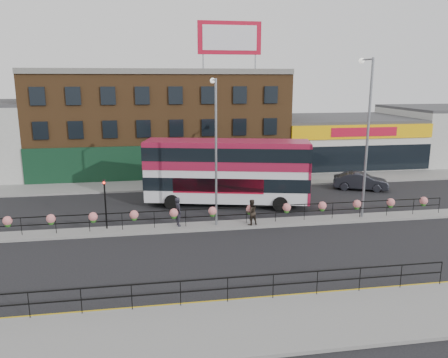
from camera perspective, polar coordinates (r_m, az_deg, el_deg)
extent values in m
plane|color=black|center=(28.90, 0.97, -6.15)|extent=(120.00, 120.00, 0.00)
cube|color=gray|center=(18.24, 8.08, -18.09)|extent=(60.00, 4.00, 0.15)
cube|color=gray|center=(40.28, -2.08, -0.55)|extent=(60.00, 4.00, 0.15)
cube|color=gray|center=(28.87, 0.97, -6.01)|extent=(60.00, 1.60, 0.15)
cube|color=gold|center=(20.19, 6.07, -15.00)|extent=(60.00, 0.10, 0.01)
cube|color=gold|center=(20.04, 6.21, -15.23)|extent=(60.00, 0.10, 0.01)
cube|color=brown|center=(47.09, -8.26, 7.36)|extent=(25.00, 12.00, 10.00)
cube|color=#3F3F42|center=(46.88, -8.47, 13.64)|extent=(25.00, 12.00, 0.30)
cube|color=black|center=(41.53, -7.92, 2.04)|extent=(25.00, 0.25, 3.40)
cube|color=silver|center=(51.79, 14.62, 4.79)|extent=(15.00, 12.00, 5.00)
cube|color=#3F3F42|center=(51.50, 14.79, 7.70)|extent=(15.00, 12.00, 0.30)
cube|color=#E9AC05|center=(46.13, 17.78, 5.90)|extent=(15.00, 0.25, 1.40)
cube|color=#AA0B24|center=(46.02, 17.85, 5.88)|extent=(7.00, 0.10, 0.90)
cube|color=black|center=(46.50, 17.56, 2.60)|extent=(15.00, 0.25, 2.60)
cube|color=#AA0B24|center=(42.69, 0.73, 17.96)|extent=(6.00, 0.25, 3.00)
cube|color=silver|center=(42.55, 0.76, 17.97)|extent=(5.10, 0.04, 2.25)
cylinder|color=gray|center=(42.19, -2.74, 15.01)|extent=(0.12, 0.12, 1.40)
cylinder|color=gray|center=(43.06, 4.11, 14.95)|extent=(0.12, 0.12, 1.40)
cube|color=black|center=(28.51, 0.98, -3.78)|extent=(30.00, 0.05, 0.05)
cube|color=black|center=(28.66, 0.98, -4.73)|extent=(30.00, 0.05, 0.05)
cylinder|color=black|center=(29.39, -24.96, -5.64)|extent=(0.04, 0.04, 1.10)
cylinder|color=black|center=(28.90, -21.13, -5.59)|extent=(0.04, 0.04, 1.10)
cylinder|color=black|center=(28.55, -17.18, -5.51)|extent=(0.04, 0.04, 1.10)
cylinder|color=black|center=(28.33, -13.16, -5.41)|extent=(0.04, 0.04, 1.10)
cylinder|color=black|center=(28.25, -9.09, -5.27)|extent=(0.04, 0.04, 1.10)
cylinder|color=black|center=(28.32, -5.03, -5.11)|extent=(0.04, 0.04, 1.10)
cylinder|color=black|center=(28.52, -1.01, -4.93)|extent=(0.04, 0.04, 1.10)
cylinder|color=black|center=(28.86, 2.94, -4.73)|extent=(0.04, 0.04, 1.10)
cylinder|color=black|center=(29.34, 6.77, -4.51)|extent=(0.04, 0.04, 1.10)
cylinder|color=black|center=(29.94, 10.46, -4.28)|extent=(0.04, 0.04, 1.10)
cylinder|color=black|center=(30.66, 13.99, -4.04)|extent=(0.04, 0.04, 1.10)
cylinder|color=black|center=(31.49, 17.34, -3.80)|extent=(0.04, 0.04, 1.10)
cylinder|color=black|center=(32.43, 20.51, -3.56)|extent=(0.04, 0.04, 1.10)
cylinder|color=black|center=(33.45, 23.49, -3.33)|extent=(0.04, 0.04, 1.10)
cylinder|color=black|center=(34.57, 26.29, -3.10)|extent=(0.04, 0.04, 1.10)
sphere|color=#CF6F71|center=(29.48, -26.44, -4.91)|extent=(0.56, 0.56, 0.56)
sphere|color=#27651C|center=(29.55, -26.39, -5.33)|extent=(0.36, 0.36, 0.36)
sphere|color=#CF6F71|center=(28.83, -21.68, -4.84)|extent=(0.56, 0.56, 0.56)
sphere|color=#27651C|center=(28.90, -21.64, -5.27)|extent=(0.36, 0.36, 0.36)
sphere|color=#CF6F71|center=(28.39, -16.73, -4.73)|extent=(0.56, 0.56, 0.56)
sphere|color=#27651C|center=(28.46, -16.70, -5.17)|extent=(0.36, 0.36, 0.36)
sphere|color=#CF6F71|center=(28.16, -11.67, -4.59)|extent=(0.56, 0.56, 0.56)
sphere|color=#27651C|center=(28.23, -11.65, -5.03)|extent=(0.36, 0.36, 0.36)
sphere|color=#CF6F71|center=(28.16, -6.57, -4.40)|extent=(0.56, 0.56, 0.56)
sphere|color=#27651C|center=(28.22, -6.56, -4.85)|extent=(0.36, 0.36, 0.36)
sphere|color=#CF6F71|center=(28.37, -1.51, -4.18)|extent=(0.56, 0.56, 0.56)
sphere|color=#27651C|center=(28.44, -1.51, -4.63)|extent=(0.36, 0.36, 0.36)
sphere|color=#CF6F71|center=(28.80, 3.43, -3.94)|extent=(0.56, 0.56, 0.56)
sphere|color=#27651C|center=(28.87, 3.43, -4.38)|extent=(0.36, 0.36, 0.36)
sphere|color=#CF6F71|center=(29.44, 8.20, -3.68)|extent=(0.56, 0.56, 0.56)
sphere|color=#27651C|center=(29.50, 8.18, -4.11)|extent=(0.36, 0.36, 0.36)
sphere|color=#CF6F71|center=(30.27, 12.72, -3.41)|extent=(0.56, 0.56, 0.56)
sphere|color=#27651C|center=(30.33, 12.70, -3.82)|extent=(0.36, 0.36, 0.36)
sphere|color=#CF6F71|center=(31.28, 16.98, -3.13)|extent=(0.56, 0.56, 0.56)
sphere|color=#27651C|center=(31.34, 16.95, -3.53)|extent=(0.36, 0.36, 0.36)
sphere|color=#CF6F71|center=(32.45, 20.95, -2.86)|extent=(0.56, 0.56, 0.56)
sphere|color=#27651C|center=(32.51, 20.92, -3.25)|extent=(0.36, 0.36, 0.36)
sphere|color=#CF6F71|center=(33.76, 24.63, -2.59)|extent=(0.56, 0.56, 0.56)
sphere|color=#27651C|center=(33.82, 24.59, -2.97)|extent=(0.36, 0.36, 0.36)
cube|color=black|center=(18.88, 0.48, -12.77)|extent=(20.00, 0.05, 0.05)
cube|color=black|center=(19.10, 0.48, -14.11)|extent=(20.00, 0.05, 0.05)
cylinder|color=black|center=(19.58, -24.14, -14.80)|extent=(0.04, 0.04, 1.10)
cylinder|color=black|center=(19.15, -18.15, -14.91)|extent=(0.04, 0.04, 1.10)
cylinder|color=black|center=(18.94, -11.96, -14.86)|extent=(0.04, 0.04, 1.10)
cylinder|color=black|center=(18.93, -5.70, -14.64)|extent=(0.04, 0.04, 1.10)
cylinder|color=black|center=(19.13, 0.48, -14.25)|extent=(0.04, 0.04, 1.10)
cylinder|color=black|center=(19.53, 6.44, -13.73)|extent=(0.04, 0.04, 1.10)
cylinder|color=black|center=(20.13, 12.08, -13.11)|extent=(0.04, 0.04, 1.10)
cylinder|color=black|center=(20.90, 17.31, -12.41)|extent=(0.04, 0.04, 1.10)
cylinder|color=black|center=(21.83, 22.12, -11.68)|extent=(0.04, 0.04, 1.10)
cylinder|color=black|center=(22.90, 26.47, -10.95)|extent=(0.04, 0.04, 1.10)
cube|color=silver|center=(32.95, 0.37, 1.04)|extent=(12.51, 5.52, 4.44)
cube|color=maroon|center=(32.71, 0.38, 3.23)|extent=(12.59, 5.60, 2.00)
cube|color=black|center=(33.11, 0.37, -0.28)|extent=(12.61, 5.62, 1.00)
cube|color=black|center=(32.68, 0.38, 3.52)|extent=(12.63, 5.64, 1.00)
cube|color=maroon|center=(32.56, 0.38, 4.92)|extent=(12.51, 5.52, 0.13)
cube|color=maroon|center=(33.12, 10.88, 0.87)|extent=(0.85, 2.80, 4.44)
cube|color=#AA0B24|center=(31.80, -0.79, -0.93)|extent=(6.48, 1.58, 1.11)
cylinder|color=black|center=(32.61, -6.82, -2.99)|extent=(1.16, 0.58, 1.11)
cylinder|color=black|center=(35.24, -5.98, -1.77)|extent=(1.16, 0.58, 1.11)
cylinder|color=black|center=(32.10, 7.35, -3.26)|extent=(1.16, 0.58, 1.11)
cylinder|color=black|center=(34.77, 7.10, -2.00)|extent=(1.16, 0.58, 1.11)
imported|color=black|center=(39.88, 17.40, -0.27)|extent=(4.81, 5.71, 1.51)
imported|color=black|center=(28.38, -6.00, -4.24)|extent=(0.88, 0.74, 1.90)
imported|color=black|center=(28.48, 3.57, -4.35)|extent=(1.16, 1.08, 1.70)
cylinder|color=gray|center=(27.53, -1.05, 3.25)|extent=(0.15, 0.15, 9.34)
cylinder|color=gray|center=(27.83, -1.30, 12.82)|extent=(0.09, 1.40, 0.09)
sphere|color=silver|center=(28.53, -1.50, 12.73)|extent=(0.34, 0.34, 0.34)
cylinder|color=gray|center=(30.67, 18.21, 4.85)|extent=(0.17, 0.17, 10.66)
cylinder|color=gray|center=(31.15, 18.21, 14.62)|extent=(0.11, 1.60, 0.11)
sphere|color=silver|center=(31.86, 17.53, 14.51)|extent=(0.38, 0.38, 0.38)
cylinder|color=black|center=(28.50, -15.22, -3.20)|extent=(0.10, 0.10, 3.20)
imported|color=black|center=(28.11, -15.41, -0.07)|extent=(0.15, 0.18, 0.90)
sphere|color=#FF190C|center=(28.03, -15.42, -0.48)|extent=(0.14, 0.14, 0.14)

